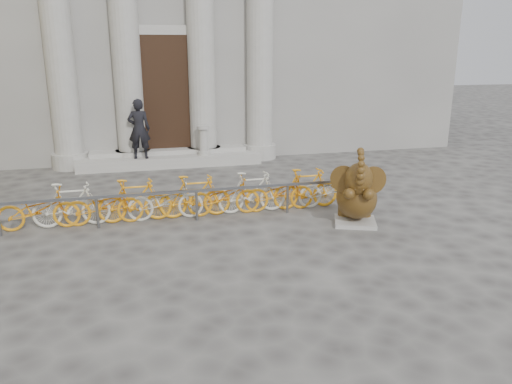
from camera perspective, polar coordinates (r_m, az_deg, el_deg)
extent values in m
plane|color=#474442|center=(8.18, -4.12, -11.48)|extent=(80.00, 80.00, 0.00)
cube|color=black|center=(17.18, -10.25, 10.91)|extent=(2.40, 0.16, 4.00)
cylinder|color=#A8A59E|center=(17.07, -21.70, 15.76)|extent=(0.90, 0.90, 8.00)
cylinder|color=#A8A59E|center=(16.95, -14.72, 16.35)|extent=(0.90, 0.90, 8.00)
cylinder|color=#A8A59E|center=(17.12, -6.33, 16.75)|extent=(0.90, 0.90, 8.00)
cylinder|color=#A8A59E|center=(17.52, 0.45, 16.82)|extent=(0.90, 0.90, 8.00)
cube|color=#A8A59E|center=(16.98, -9.76, 3.63)|extent=(6.00, 1.20, 0.36)
cube|color=#A8A59E|center=(11.40, 11.25, -3.36)|extent=(1.12, 1.07, 0.09)
ellipsoid|color=black|center=(11.48, 11.27, -1.57)|extent=(0.96, 0.94, 0.57)
ellipsoid|color=black|center=(11.24, 11.40, -0.63)|extent=(1.18, 1.31, 0.93)
cylinder|color=black|center=(11.62, 10.01, -2.07)|extent=(0.35, 0.35, 0.23)
cylinder|color=black|center=(11.66, 12.37, -2.14)|extent=(0.35, 0.35, 0.23)
cylinder|color=black|center=(10.83, 10.55, -0.23)|extent=(0.39, 0.57, 0.36)
cylinder|color=black|center=(10.87, 12.62, -0.30)|extent=(0.39, 0.57, 0.36)
ellipsoid|color=black|center=(10.80, 11.67, 1.42)|extent=(0.77, 0.75, 0.71)
cylinder|color=black|center=(10.89, 10.03, 1.44)|extent=(0.50, 0.42, 0.61)
cylinder|color=black|center=(10.94, 13.20, 1.33)|extent=(0.61, 0.08, 0.61)
cone|color=beige|center=(10.66, 11.12, 0.46)|extent=(0.08, 0.21, 0.10)
cone|color=beige|center=(10.67, 12.27, 0.42)|extent=(0.17, 0.20, 0.10)
cube|color=slate|center=(11.29, -6.86, 0.15)|extent=(8.64, 0.06, 0.06)
cylinder|color=slate|center=(11.35, -17.68, -2.29)|extent=(0.06, 0.06, 0.70)
cylinder|color=slate|center=(11.40, -6.80, -1.54)|extent=(0.06, 0.06, 0.70)
cylinder|color=slate|center=(11.84, 3.62, -0.77)|extent=(0.06, 0.06, 0.70)
cylinder|color=slate|center=(12.56, 12.17, -0.12)|extent=(0.06, 0.06, 0.70)
imported|color=#FEA116|center=(11.69, -23.66, -1.59)|extent=(1.70, 0.50, 1.00)
imported|color=beige|center=(11.59, -20.37, -1.38)|extent=(1.66, 0.47, 1.00)
imported|color=#FEA116|center=(11.53, -17.03, -1.15)|extent=(1.70, 0.50, 1.00)
imported|color=#FEA116|center=(11.51, -13.68, -0.93)|extent=(1.66, 0.47, 1.00)
imported|color=beige|center=(11.53, -10.32, -0.70)|extent=(1.70, 0.50, 1.00)
imported|color=#FEA116|center=(11.59, -6.99, -0.47)|extent=(1.66, 0.47, 1.00)
imported|color=#FEA116|center=(11.69, -3.70, -0.24)|extent=(1.70, 0.50, 1.00)
imported|color=beige|center=(11.82, -0.47, -0.01)|extent=(1.66, 0.47, 1.00)
imported|color=#FEA116|center=(11.99, 2.67, 0.21)|extent=(1.70, 0.50, 1.00)
imported|color=#FEA116|center=(12.20, 5.72, 0.42)|extent=(1.66, 0.47, 1.00)
imported|color=beige|center=(12.44, 8.66, 0.62)|extent=(1.70, 0.50, 1.00)
imported|color=black|center=(16.39, -13.23, 7.03)|extent=(0.75, 0.54, 1.91)
cylinder|color=#A8A59E|center=(16.76, -5.99, 4.44)|extent=(0.39, 0.39, 0.12)
cylinder|color=#A8A59E|center=(16.68, -6.03, 5.74)|extent=(0.28, 0.28, 0.89)
cylinder|color=#A8A59E|center=(16.60, -6.08, 7.34)|extent=(0.39, 0.39, 0.10)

